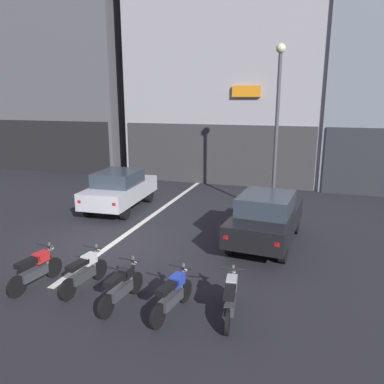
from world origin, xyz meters
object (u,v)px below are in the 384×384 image
at_px(street_lamp, 277,113).
at_px(motorcycle_blue_row_right_mid, 173,294).
at_px(motorcycle_red_row_leftmost, 36,269).
at_px(car_grey_down_street, 235,159).
at_px(motorcycle_white_row_left_mid, 85,271).
at_px(car_black_parked_kerbside, 266,217).
at_px(motorcycle_black_row_centre, 122,286).
at_px(car_silver_crossing_near, 120,189).
at_px(motorcycle_silver_row_rightmost, 231,298).

relative_size(street_lamp, motorcycle_blue_row_right_mid, 3.90).
bearing_deg(motorcycle_red_row_leftmost, car_grey_down_street, 83.84).
relative_size(street_lamp, motorcycle_white_row_left_mid, 3.88).
xyz_separation_m(car_black_parked_kerbside, motorcycle_black_row_centre, (-2.59, -4.71, -0.43)).
relative_size(motorcycle_red_row_leftmost, motorcycle_black_row_centre, 1.00).
height_order(street_lamp, motorcycle_red_row_leftmost, street_lamp).
bearing_deg(car_silver_crossing_near, motorcycle_blue_row_right_mid, -54.07).
height_order(motorcycle_white_row_left_mid, motorcycle_blue_row_right_mid, same).
height_order(motorcycle_red_row_leftmost, motorcycle_silver_row_rightmost, same).
bearing_deg(motorcycle_black_row_centre, motorcycle_white_row_left_mid, 162.83).
bearing_deg(motorcycle_red_row_leftmost, street_lamp, 58.44).
relative_size(car_grey_down_street, motorcycle_black_row_centre, 2.58).
height_order(street_lamp, motorcycle_white_row_left_mid, street_lamp).
relative_size(motorcycle_white_row_left_mid, motorcycle_black_row_centre, 1.00).
relative_size(motorcycle_blue_row_right_mid, motorcycle_silver_row_rightmost, 1.00).
relative_size(car_silver_crossing_near, motorcycle_blue_row_right_mid, 2.53).
xyz_separation_m(car_black_parked_kerbside, car_grey_down_street, (-3.29, 11.31, 0.00)).
bearing_deg(car_black_parked_kerbside, street_lamp, 92.24).
xyz_separation_m(car_silver_crossing_near, motorcycle_silver_row_rightmost, (6.09, -6.49, -0.43)).
relative_size(car_grey_down_street, motorcycle_white_row_left_mid, 2.58).
bearing_deg(street_lamp, motorcycle_white_row_left_mid, -115.53).
distance_m(car_grey_down_street, motorcycle_blue_row_right_mid, 16.14).
xyz_separation_m(motorcycle_red_row_leftmost, motorcycle_blue_row_right_mid, (3.62, -0.12, 0.00)).
bearing_deg(motorcycle_blue_row_right_mid, motorcycle_black_row_centre, 179.79).
relative_size(car_black_parked_kerbside, motorcycle_silver_row_rightmost, 2.54).
height_order(street_lamp, motorcycle_blue_row_right_mid, street_lamp).
relative_size(car_black_parked_kerbside, motorcycle_red_row_leftmost, 2.54).
distance_m(car_silver_crossing_near, motorcycle_blue_row_right_mid, 8.33).
distance_m(motorcycle_red_row_leftmost, motorcycle_blue_row_right_mid, 3.62).
distance_m(car_black_parked_kerbside, motorcycle_white_row_left_mid, 5.78).
xyz_separation_m(motorcycle_white_row_left_mid, motorcycle_silver_row_rightmost, (3.62, -0.13, 0.00)).
bearing_deg(car_black_parked_kerbside, motorcycle_white_row_left_mid, -131.19).
relative_size(car_silver_crossing_near, car_black_parked_kerbside, 0.99).
xyz_separation_m(street_lamp, motorcycle_silver_row_rightmost, (-0.05, -7.81, -3.51)).
bearing_deg(car_silver_crossing_near, motorcycle_red_row_leftmost, -79.22).
distance_m(street_lamp, motorcycle_white_row_left_mid, 9.20).
bearing_deg(motorcycle_silver_row_rightmost, motorcycle_blue_row_right_mid, -168.39).
height_order(car_silver_crossing_near, motorcycle_silver_row_rightmost, car_silver_crossing_near).
height_order(motorcycle_red_row_leftmost, motorcycle_blue_row_right_mid, same).
distance_m(car_silver_crossing_near, car_grey_down_street, 9.75).
xyz_separation_m(car_grey_down_street, street_lamp, (3.16, -7.97, 3.08)).
bearing_deg(motorcycle_white_row_left_mid, car_grey_down_street, 88.14).
height_order(car_silver_crossing_near, motorcycle_blue_row_right_mid, car_silver_crossing_near).
distance_m(car_grey_down_street, motorcycle_white_row_left_mid, 15.66).
bearing_deg(motorcycle_black_row_centre, car_black_parked_kerbside, 61.21).
relative_size(car_grey_down_street, motorcycle_blue_row_right_mid, 2.59).
bearing_deg(motorcycle_silver_row_rightmost, motorcycle_white_row_left_mid, 177.94).
relative_size(motorcycle_white_row_left_mid, motorcycle_silver_row_rightmost, 1.00).
bearing_deg(street_lamp, car_silver_crossing_near, -167.90).
relative_size(car_silver_crossing_near, car_grey_down_street, 0.98).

